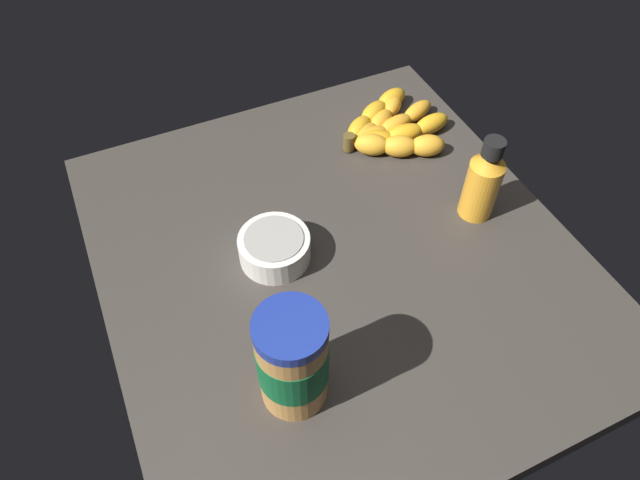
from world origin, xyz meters
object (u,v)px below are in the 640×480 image
banana_bunch (390,128)px  small_bowl (274,247)px  honey_bottle (483,182)px  peanut_butter_jar (293,360)px

banana_bunch → small_bowl: small_bowl is taller
banana_bunch → honey_bottle: 22.21cm
banana_bunch → small_bowl: (-16.98, 28.49, 0.60)cm
banana_bunch → honey_bottle: size_ratio=1.41×
peanut_butter_jar → small_bowl: peanut_butter_jar is taller
peanut_butter_jar → honey_bottle: peanut_butter_jar is taller
banana_bunch → small_bowl: size_ratio=1.95×
peanut_butter_jar → banana_bunch: bearing=-42.3°
banana_bunch → peanut_butter_jar: bearing=137.7°
honey_bottle → small_bowl: bearing=82.0°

